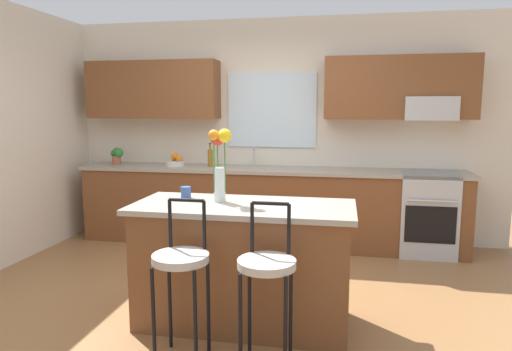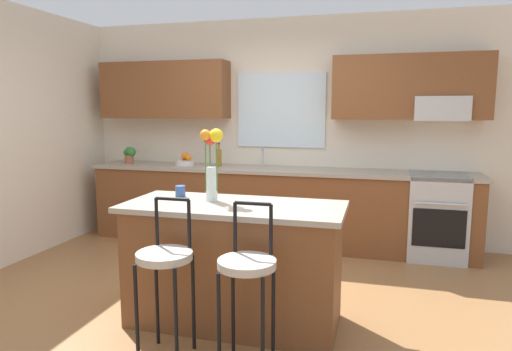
{
  "view_description": "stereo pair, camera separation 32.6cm",
  "coord_description": "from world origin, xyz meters",
  "px_view_note": "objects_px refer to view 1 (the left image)",
  "views": [
    {
      "loc": [
        0.87,
        -3.55,
        1.61
      ],
      "look_at": [
        0.08,
        0.55,
        1.0
      ],
      "focal_mm": 31.77,
      "sensor_mm": 36.0,
      "label": 1
    },
    {
      "loc": [
        1.18,
        -3.48,
        1.61
      ],
      "look_at": [
        0.08,
        0.55,
        1.0
      ],
      "focal_mm": 31.77,
      "sensor_mm": 36.0,
      "label": 2
    }
  ],
  "objects_px": {
    "oven_range": "(426,213)",
    "bottle_olive_oil": "(210,157)",
    "bar_stool_near": "(181,265)",
    "fruit_bowl_oranges": "(175,162)",
    "bar_stool_middle": "(267,271)",
    "flower_vase": "(220,158)",
    "kitchen_island": "(243,264)",
    "potted_plant_small": "(117,155)",
    "mug_ceramic": "(186,192)"
  },
  "relations": [
    {
      "from": "kitchen_island",
      "to": "mug_ceramic",
      "type": "distance_m",
      "value": 0.72
    },
    {
      "from": "oven_range",
      "to": "mug_ceramic",
      "type": "distance_m",
      "value": 2.9
    },
    {
      "from": "fruit_bowl_oranges",
      "to": "bar_stool_near",
      "type": "bearing_deg",
      "value": -68.54
    },
    {
      "from": "flower_vase",
      "to": "fruit_bowl_oranges",
      "type": "relative_size",
      "value": 2.3
    },
    {
      "from": "kitchen_island",
      "to": "bar_stool_middle",
      "type": "relative_size",
      "value": 1.57
    },
    {
      "from": "bar_stool_near",
      "to": "bottle_olive_oil",
      "type": "height_order",
      "value": "bottle_olive_oil"
    },
    {
      "from": "bar_stool_middle",
      "to": "bar_stool_near",
      "type": "bearing_deg",
      "value": 180.0
    },
    {
      "from": "bottle_olive_oil",
      "to": "oven_range",
      "type": "bearing_deg",
      "value": -0.56
    },
    {
      "from": "bar_stool_middle",
      "to": "flower_vase",
      "type": "height_order",
      "value": "flower_vase"
    },
    {
      "from": "bar_stool_middle",
      "to": "kitchen_island",
      "type": "bearing_deg",
      "value": 115.56
    },
    {
      "from": "bar_stool_near",
      "to": "mug_ceramic",
      "type": "height_order",
      "value": "bar_stool_near"
    },
    {
      "from": "flower_vase",
      "to": "bottle_olive_oil",
      "type": "distance_m",
      "value": 2.12
    },
    {
      "from": "oven_range",
      "to": "bottle_olive_oil",
      "type": "distance_m",
      "value": 2.57
    },
    {
      "from": "oven_range",
      "to": "bar_stool_near",
      "type": "bearing_deg",
      "value": -126.24
    },
    {
      "from": "bar_stool_near",
      "to": "mug_ceramic",
      "type": "bearing_deg",
      "value": 106.82
    },
    {
      "from": "potted_plant_small",
      "to": "mug_ceramic",
      "type": "bearing_deg",
      "value": -50.24
    },
    {
      "from": "fruit_bowl_oranges",
      "to": "bar_stool_middle",
      "type": "bearing_deg",
      "value": -59.0
    },
    {
      "from": "bottle_olive_oil",
      "to": "potted_plant_small",
      "type": "distance_m",
      "value": 1.22
    },
    {
      "from": "bottle_olive_oil",
      "to": "potted_plant_small",
      "type": "height_order",
      "value": "bottle_olive_oil"
    },
    {
      "from": "bar_stool_middle",
      "to": "fruit_bowl_oranges",
      "type": "relative_size",
      "value": 4.34
    },
    {
      "from": "oven_range",
      "to": "kitchen_island",
      "type": "height_order",
      "value": "same"
    },
    {
      "from": "flower_vase",
      "to": "bar_stool_near",
      "type": "bearing_deg",
      "value": -97.06
    },
    {
      "from": "mug_ceramic",
      "to": "bar_stool_near",
      "type": "bearing_deg",
      "value": -73.18
    },
    {
      "from": "flower_vase",
      "to": "potted_plant_small",
      "type": "xyz_separation_m",
      "value": [
        -1.89,
        1.99,
        -0.21
      ]
    },
    {
      "from": "kitchen_island",
      "to": "flower_vase",
      "type": "relative_size",
      "value": 2.96
    },
    {
      "from": "bar_stool_near",
      "to": "fruit_bowl_oranges",
      "type": "distance_m",
      "value": 2.86
    },
    {
      "from": "bar_stool_near",
      "to": "bottle_olive_oil",
      "type": "bearing_deg",
      "value": 102.57
    },
    {
      "from": "kitchen_island",
      "to": "bar_stool_near",
      "type": "distance_m",
      "value": 0.66
    },
    {
      "from": "bar_stool_near",
      "to": "mug_ceramic",
      "type": "xyz_separation_m",
      "value": [
        -0.22,
        0.73,
        0.33
      ]
    },
    {
      "from": "bar_stool_middle",
      "to": "fruit_bowl_oranges",
      "type": "xyz_separation_m",
      "value": [
        -1.59,
        2.65,
        0.34
      ]
    },
    {
      "from": "fruit_bowl_oranges",
      "to": "bottle_olive_oil",
      "type": "bearing_deg",
      "value": -0.46
    },
    {
      "from": "oven_range",
      "to": "bar_stool_middle",
      "type": "relative_size",
      "value": 0.88
    },
    {
      "from": "oven_range",
      "to": "bar_stool_near",
      "type": "xyz_separation_m",
      "value": [
        -1.92,
        -2.62,
        0.18
      ]
    },
    {
      "from": "bar_stool_middle",
      "to": "bottle_olive_oil",
      "type": "distance_m",
      "value": 2.91
    },
    {
      "from": "oven_range",
      "to": "bottle_olive_oil",
      "type": "xyz_separation_m",
      "value": [
        -2.51,
        0.02,
        0.57
      ]
    },
    {
      "from": "bar_stool_near",
      "to": "bar_stool_middle",
      "type": "relative_size",
      "value": 1.0
    },
    {
      "from": "kitchen_island",
      "to": "bottle_olive_oil",
      "type": "distance_m",
      "value": 2.31
    },
    {
      "from": "kitchen_island",
      "to": "potted_plant_small",
      "type": "xyz_separation_m",
      "value": [
        -2.09,
        2.06,
        0.58
      ]
    },
    {
      "from": "flower_vase",
      "to": "bottle_olive_oil",
      "type": "height_order",
      "value": "flower_vase"
    },
    {
      "from": "bar_stool_near",
      "to": "flower_vase",
      "type": "xyz_separation_m",
      "value": [
        0.08,
        0.65,
        0.62
      ]
    },
    {
      "from": "bar_stool_near",
      "to": "bottle_olive_oil",
      "type": "distance_m",
      "value": 2.74
    },
    {
      "from": "mug_ceramic",
      "to": "potted_plant_small",
      "type": "distance_m",
      "value": 2.49
    },
    {
      "from": "mug_ceramic",
      "to": "bottle_olive_oil",
      "type": "xyz_separation_m",
      "value": [
        -0.37,
        1.92,
        0.07
      ]
    },
    {
      "from": "mug_ceramic",
      "to": "oven_range",
      "type": "bearing_deg",
      "value": 41.51
    },
    {
      "from": "oven_range",
      "to": "bar_stool_near",
      "type": "relative_size",
      "value": 0.88
    },
    {
      "from": "bar_stool_near",
      "to": "flower_vase",
      "type": "distance_m",
      "value": 0.9
    },
    {
      "from": "flower_vase",
      "to": "fruit_bowl_oranges",
      "type": "bearing_deg",
      "value": 119.26
    },
    {
      "from": "bar_stool_middle",
      "to": "oven_range",
      "type": "bearing_deg",
      "value": 62.4
    },
    {
      "from": "fruit_bowl_oranges",
      "to": "potted_plant_small",
      "type": "bearing_deg",
      "value": -179.54
    },
    {
      "from": "oven_range",
      "to": "potted_plant_small",
      "type": "relative_size",
      "value": 4.31
    }
  ]
}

